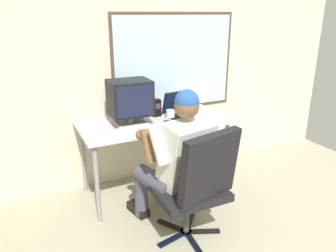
{
  "coord_description": "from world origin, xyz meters",
  "views": [
    {
      "loc": [
        -1.38,
        -0.52,
        1.74
      ],
      "look_at": [
        -0.25,
        1.84,
        0.83
      ],
      "focal_mm": 34.6,
      "sensor_mm": 36.0,
      "label": 1
    }
  ],
  "objects_px": {
    "person_seated": "(176,158)",
    "coffee_mug": "(105,129)",
    "office_chair": "(197,182)",
    "wine_glass": "(170,114)",
    "crt_monitor": "(130,98)",
    "desk": "(155,128)",
    "laptop": "(181,109)",
    "desk_speaker": "(156,108)"
  },
  "relations": [
    {
      "from": "person_seated",
      "to": "coffee_mug",
      "type": "bearing_deg",
      "value": 134.53
    },
    {
      "from": "wine_glass",
      "to": "desk",
      "type": "bearing_deg",
      "value": 116.4
    },
    {
      "from": "wine_glass",
      "to": "desk_speaker",
      "type": "bearing_deg",
      "value": 92.02
    },
    {
      "from": "office_chair",
      "to": "person_seated",
      "type": "distance_m",
      "value": 0.28
    },
    {
      "from": "wine_glass",
      "to": "laptop",
      "type": "bearing_deg",
      "value": 44.3
    },
    {
      "from": "desk",
      "to": "crt_monitor",
      "type": "bearing_deg",
      "value": 176.95
    },
    {
      "from": "crt_monitor",
      "to": "desk_speaker",
      "type": "relative_size",
      "value": 2.42
    },
    {
      "from": "laptop",
      "to": "person_seated",
      "type": "bearing_deg",
      "value": -120.2
    },
    {
      "from": "desk",
      "to": "laptop",
      "type": "height_order",
      "value": "laptop"
    },
    {
      "from": "desk",
      "to": "crt_monitor",
      "type": "height_order",
      "value": "crt_monitor"
    },
    {
      "from": "crt_monitor",
      "to": "wine_glass",
      "type": "xyz_separation_m",
      "value": [
        0.32,
        -0.19,
        -0.14
      ]
    },
    {
      "from": "office_chair",
      "to": "laptop",
      "type": "xyz_separation_m",
      "value": [
        0.34,
        0.92,
        0.28
      ]
    },
    {
      "from": "office_chair",
      "to": "desk_speaker",
      "type": "xyz_separation_m",
      "value": [
        0.1,
        1.01,
        0.31
      ]
    },
    {
      "from": "desk",
      "to": "coffee_mug",
      "type": "xyz_separation_m",
      "value": [
        -0.53,
        -0.16,
        0.12
      ]
    },
    {
      "from": "laptop",
      "to": "coffee_mug",
      "type": "height_order",
      "value": "laptop"
    },
    {
      "from": "desk",
      "to": "office_chair",
      "type": "bearing_deg",
      "value": -91.75
    },
    {
      "from": "crt_monitor",
      "to": "coffee_mug",
      "type": "bearing_deg",
      "value": -148.72
    },
    {
      "from": "laptop",
      "to": "desk_speaker",
      "type": "distance_m",
      "value": 0.25
    },
    {
      "from": "desk",
      "to": "coffee_mug",
      "type": "bearing_deg",
      "value": -162.69
    },
    {
      "from": "office_chair",
      "to": "desk_speaker",
      "type": "height_order",
      "value": "office_chair"
    },
    {
      "from": "crt_monitor",
      "to": "desk_speaker",
      "type": "xyz_separation_m",
      "value": [
        0.31,
        0.12,
        -0.16
      ]
    },
    {
      "from": "coffee_mug",
      "to": "wine_glass",
      "type": "bearing_deg",
      "value": -0.93
    },
    {
      "from": "person_seated",
      "to": "office_chair",
      "type": "bearing_deg",
      "value": -78.65
    },
    {
      "from": "laptop",
      "to": "wine_glass",
      "type": "xyz_separation_m",
      "value": [
        -0.22,
        -0.22,
        0.04
      ]
    },
    {
      "from": "wine_glass",
      "to": "person_seated",
      "type": "bearing_deg",
      "value": -110.18
    },
    {
      "from": "desk_speaker",
      "to": "person_seated",
      "type": "bearing_deg",
      "value": -101.49
    },
    {
      "from": "office_chair",
      "to": "crt_monitor",
      "type": "distance_m",
      "value": 1.02
    },
    {
      "from": "person_seated",
      "to": "desk_speaker",
      "type": "relative_size",
      "value": 7.11
    },
    {
      "from": "crt_monitor",
      "to": "coffee_mug",
      "type": "distance_m",
      "value": 0.39
    },
    {
      "from": "laptop",
      "to": "coffee_mug",
      "type": "relative_size",
      "value": 3.84
    },
    {
      "from": "person_seated",
      "to": "coffee_mug",
      "type": "relative_size",
      "value": 13.25
    },
    {
      "from": "laptop",
      "to": "wine_glass",
      "type": "bearing_deg",
      "value": -135.7
    },
    {
      "from": "coffee_mug",
      "to": "desk",
      "type": "bearing_deg",
      "value": 17.31
    },
    {
      "from": "desk",
      "to": "crt_monitor",
      "type": "distance_m",
      "value": 0.4
    },
    {
      "from": "person_seated",
      "to": "coffee_mug",
      "type": "height_order",
      "value": "person_seated"
    },
    {
      "from": "office_chair",
      "to": "desk_speaker",
      "type": "bearing_deg",
      "value": 84.2
    },
    {
      "from": "office_chair",
      "to": "wine_glass",
      "type": "height_order",
      "value": "office_chair"
    },
    {
      "from": "crt_monitor",
      "to": "desk",
      "type": "bearing_deg",
      "value": -3.05
    },
    {
      "from": "crt_monitor",
      "to": "wine_glass",
      "type": "bearing_deg",
      "value": -30.09
    },
    {
      "from": "office_chair",
      "to": "wine_glass",
      "type": "bearing_deg",
      "value": 80.81
    },
    {
      "from": "office_chair",
      "to": "coffee_mug",
      "type": "distance_m",
      "value": 0.91
    },
    {
      "from": "coffee_mug",
      "to": "crt_monitor",
      "type": "bearing_deg",
      "value": 31.28
    }
  ]
}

